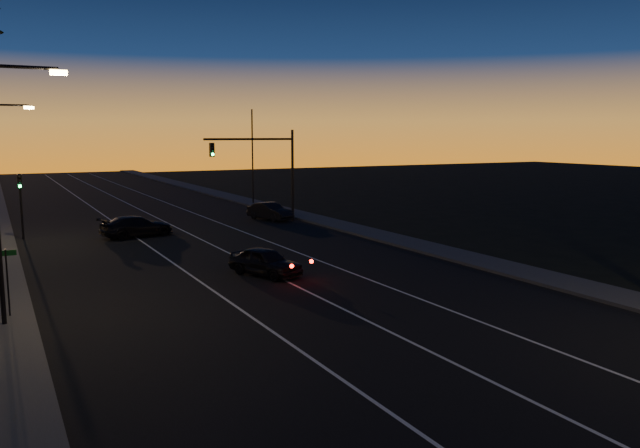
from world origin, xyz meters
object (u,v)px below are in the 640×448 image
right_car (270,211)px  signal_mast (264,159)px  cross_car (137,226)px  lead_car (265,262)px

right_car → signal_mast: bearing=-129.4°
right_car → cross_car: bearing=-162.7°
signal_mast → cross_car: size_ratio=1.42×
signal_mast → lead_car: signal_mast is taller
right_car → cross_car: (-10.92, -3.40, 0.01)m
signal_mast → lead_car: bearing=-112.7°
signal_mast → cross_car: bearing=-167.2°
signal_mast → right_car: (0.93, 1.13, -4.10)m
cross_car → signal_mast: bearing=12.8°
lead_car → right_car: size_ratio=1.06×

